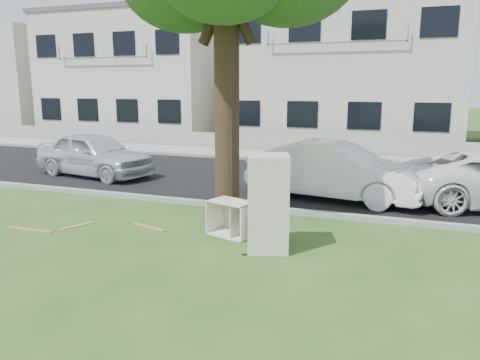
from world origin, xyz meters
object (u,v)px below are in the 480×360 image
(fridge, at_px, (268,203))
(cabinet, at_px, (232,218))
(car_left, at_px, (94,154))
(car_center, at_px, (335,171))

(fridge, bearing_deg, cabinet, 129.46)
(cabinet, relative_size, car_left, 0.21)
(cabinet, xyz_separation_m, car_center, (1.41, 3.72, 0.40))
(car_center, height_order, car_left, car_center)
(car_center, bearing_deg, car_left, 95.65)
(fridge, xyz_separation_m, car_left, (-7.32, 4.75, -0.15))
(cabinet, xyz_separation_m, car_left, (-6.41, 4.18, 0.36))
(cabinet, distance_m, car_left, 7.67)
(fridge, distance_m, car_left, 8.73)
(fridge, bearing_deg, car_left, 128.37)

